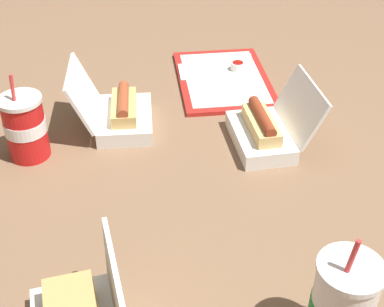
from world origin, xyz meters
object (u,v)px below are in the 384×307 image
Objects in this scene: clamshell_hotdog_left at (266,130)px; clamshell_hotdog_center at (120,113)px; food_tray at (223,79)px; soda_cup_front at (25,127)px; soda_cup_center at (342,307)px; ketchup_cup at (238,66)px; plastic_fork at (244,62)px.

clamshell_hotdog_center reaches higher than clamshell_hotdog_left.
clamshell_hotdog_center is at bearing -108.29° from clamshell_hotdog_left.
food_tray is 1.72× the size of soda_cup_front.
food_tray is 0.61m from soda_cup_front.
soda_cup_center is (0.89, 0.04, 0.08)m from food_tray.
clamshell_hotdog_center is (-0.12, -0.35, 0.00)m from clamshell_hotdog_left.
food_tray is 9.33× the size of ketchup_cup.
clamshell_hotdog_left is at bearing 178.68° from soda_cup_center.
clamshell_hotdog_center is 0.93× the size of soda_cup_front.
clamshell_hotdog_center is at bearing -153.48° from soda_cup_center.
soda_cup_center reaches higher than clamshell_hotdog_left.
clamshell_hotdog_left is at bearing 24.96° from plastic_fork.
soda_cup_front is at bearing -27.15° from plastic_fork.
clamshell_hotdog_left is 1.07× the size of clamshell_hotdog_center.
clamshell_hotdog_left reaches higher than ketchup_cup.
soda_cup_center reaches higher than soda_cup_front.
soda_cup_center reaches higher than clamshell_hotdog_center.
clamshell_hotdog_center reaches higher than plastic_fork.
clamshell_hotdog_left is (0.41, -0.03, 0.02)m from plastic_fork.
clamshell_hotdog_left is at bearing 88.41° from soda_cup_front.
clamshell_hotdog_left is 0.57m from soda_cup_front.
food_tray is at bearing 124.86° from clamshell_hotdog_center.
food_tray is at bearing -171.34° from clamshell_hotdog_left.
plastic_fork is at bearing 138.60° from food_tray.
ketchup_cup is 0.20× the size of clamshell_hotdog_center.
plastic_fork is at bearing 123.93° from soda_cup_front.
soda_cup_center reaches higher than ketchup_cup.
clamshell_hotdog_left is at bearing 71.71° from clamshell_hotdog_center.
ketchup_cup is 0.93m from soda_cup_center.
clamshell_hotdog_center is 0.84× the size of soda_cup_center.
plastic_fork is 0.46× the size of soda_cup_center.
clamshell_hotdog_center is at bearing -54.32° from ketchup_cup.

